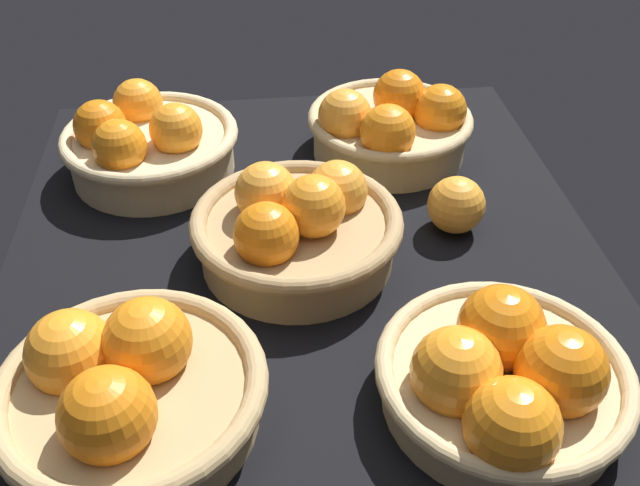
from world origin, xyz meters
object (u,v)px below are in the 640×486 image
object	(u,v)px
basket_near_right	(390,125)
basket_far_left	(126,389)
basket_far_right	(147,143)
basket_center	(297,227)
basket_near_left	(504,378)
loose_orange_front_gap	(456,205)

from	to	relation	value
basket_near_right	basket_far_left	bearing A→B (deg)	143.41
basket_far_right	basket_center	xyz separation A→B (cm)	(-21.50, -18.79, 0.10)
basket_center	basket_far_right	bearing A→B (deg)	41.14
basket_near_left	basket_far_left	xyz separation A→B (cm)	(2.71, 34.43, -0.10)
basket_near_left	basket_far_right	bearing A→B (deg)	37.81
basket_center	loose_orange_front_gap	distance (cm)	20.52
basket_far_left	basket_center	world-z (taller)	basket_center
basket_near_left	loose_orange_front_gap	xyz separation A→B (cm)	(28.35, -3.18, -0.81)
basket_far_right	basket_near_right	bearing A→B (deg)	-88.56
loose_orange_front_gap	basket_near_right	bearing A→B (deg)	14.42
basket_far_left	loose_orange_front_gap	bearing A→B (deg)	-55.71
basket_near_right	basket_far_right	world-z (taller)	basket_near_right
basket_far_left	basket_center	size ratio (longest dim) A/B	1.01
basket_far_right	basket_far_left	bearing A→B (deg)	-178.27
basket_near_left	loose_orange_front_gap	size ratio (longest dim) A/B	3.36
basket_far_left	basket_far_right	distance (cm)	43.38
basket_near_left	basket_far_right	size ratio (longest dim) A/B	1.00
basket_far_left	basket_center	distance (cm)	27.99
basket_near_left	basket_near_right	distance (cm)	46.96
basket_far_left	loose_orange_front_gap	world-z (taller)	basket_far_left
basket_near_left	basket_near_right	xyz separation A→B (cm)	(46.93, 1.60, 0.35)
basket_far_right	loose_orange_front_gap	size ratio (longest dim) A/B	3.36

